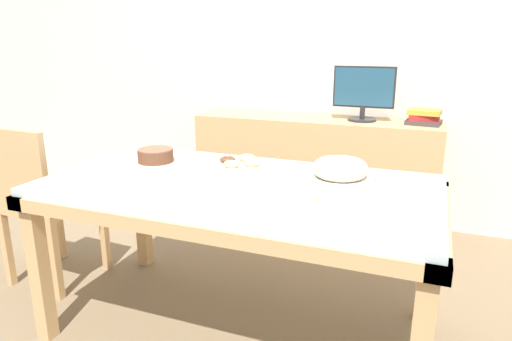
{
  "coord_description": "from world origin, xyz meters",
  "views": [
    {
      "loc": [
        0.8,
        -1.82,
        1.38
      ],
      "look_at": [
        0.08,
        0.0,
        0.83
      ],
      "focal_mm": 32.0,
      "sensor_mm": 36.0,
      "label": 1
    }
  ],
  "objects_px": {
    "computer_monitor": "(364,94)",
    "tealight_left_edge": "(178,184)",
    "tealight_centre": "(317,203)",
    "chair": "(41,199)",
    "plate_stack": "(401,187)",
    "cake_golden_bundt": "(340,170)",
    "tealight_right_edge": "(321,189)",
    "book_stack": "(424,117)",
    "pastry_platter": "(240,163)",
    "cake_chocolate_round": "(156,158)",
    "tealight_near_cakes": "(182,170)"
  },
  "relations": [
    {
      "from": "cake_golden_bundt",
      "to": "tealight_right_edge",
      "type": "xyz_separation_m",
      "value": [
        -0.04,
        -0.21,
        -0.03
      ]
    },
    {
      "from": "computer_monitor",
      "to": "tealight_centre",
      "type": "height_order",
      "value": "computer_monitor"
    },
    {
      "from": "cake_golden_bundt",
      "to": "tealight_near_cakes",
      "type": "relative_size",
      "value": 7.68
    },
    {
      "from": "computer_monitor",
      "to": "tealight_left_edge",
      "type": "distance_m",
      "value": 1.71
    },
    {
      "from": "tealight_near_cakes",
      "to": "tealight_left_edge",
      "type": "distance_m",
      "value": 0.22
    },
    {
      "from": "cake_chocolate_round",
      "to": "tealight_near_cakes",
      "type": "relative_size",
      "value": 7.23
    },
    {
      "from": "cake_chocolate_round",
      "to": "tealight_right_edge",
      "type": "distance_m",
      "value": 0.92
    },
    {
      "from": "cake_golden_bundt",
      "to": "tealight_right_edge",
      "type": "distance_m",
      "value": 0.21
    },
    {
      "from": "chair",
      "to": "book_stack",
      "type": "distance_m",
      "value": 2.46
    },
    {
      "from": "cake_chocolate_round",
      "to": "tealight_near_cakes",
      "type": "xyz_separation_m",
      "value": [
        0.21,
        -0.09,
        -0.02
      ]
    },
    {
      "from": "computer_monitor",
      "to": "book_stack",
      "type": "relative_size",
      "value": 1.75
    },
    {
      "from": "computer_monitor",
      "to": "plate_stack",
      "type": "bearing_deg",
      "value": -74.76
    },
    {
      "from": "tealight_centre",
      "to": "tealight_near_cakes",
      "type": "bearing_deg",
      "value": 163.68
    },
    {
      "from": "chair",
      "to": "tealight_near_cakes",
      "type": "distance_m",
      "value": 0.94
    },
    {
      "from": "tealight_near_cakes",
      "to": "pastry_platter",
      "type": "bearing_deg",
      "value": 44.29
    },
    {
      "from": "tealight_right_edge",
      "to": "tealight_left_edge",
      "type": "height_order",
      "value": "same"
    },
    {
      "from": "book_stack",
      "to": "tealight_left_edge",
      "type": "xyz_separation_m",
      "value": [
        -0.96,
        -1.6,
        -0.11
      ]
    },
    {
      "from": "book_stack",
      "to": "pastry_platter",
      "type": "relative_size",
      "value": 0.8
    },
    {
      "from": "cake_chocolate_round",
      "to": "chair",
      "type": "bearing_deg",
      "value": -169.95
    },
    {
      "from": "cake_golden_bundt",
      "to": "tealight_left_edge",
      "type": "height_order",
      "value": "cake_golden_bundt"
    },
    {
      "from": "chair",
      "to": "tealight_near_cakes",
      "type": "bearing_deg",
      "value": 2.14
    },
    {
      "from": "pastry_platter",
      "to": "tealight_near_cakes",
      "type": "relative_size",
      "value": 7.57
    },
    {
      "from": "computer_monitor",
      "to": "tealight_left_edge",
      "type": "height_order",
      "value": "computer_monitor"
    },
    {
      "from": "tealight_centre",
      "to": "chair",
      "type": "bearing_deg",
      "value": 173.79
    },
    {
      "from": "plate_stack",
      "to": "tealight_right_edge",
      "type": "xyz_separation_m",
      "value": [
        -0.32,
        -0.08,
        -0.02
      ]
    },
    {
      "from": "pastry_platter",
      "to": "tealight_right_edge",
      "type": "xyz_separation_m",
      "value": [
        0.48,
        -0.25,
        -0.0
      ]
    },
    {
      "from": "pastry_platter",
      "to": "chair",
      "type": "bearing_deg",
      "value": -167.74
    },
    {
      "from": "cake_chocolate_round",
      "to": "pastry_platter",
      "type": "xyz_separation_m",
      "value": [
        0.43,
        0.12,
        -0.02
      ]
    },
    {
      "from": "cake_golden_bundt",
      "to": "computer_monitor",
      "type": "bearing_deg",
      "value": 94.31
    },
    {
      "from": "tealight_right_edge",
      "to": "tealight_left_edge",
      "type": "relative_size",
      "value": 1.0
    },
    {
      "from": "plate_stack",
      "to": "book_stack",
      "type": "bearing_deg",
      "value": 88.32
    },
    {
      "from": "chair",
      "to": "plate_stack",
      "type": "relative_size",
      "value": 4.48
    },
    {
      "from": "plate_stack",
      "to": "tealight_left_edge",
      "type": "distance_m",
      "value": 0.95
    },
    {
      "from": "chair",
      "to": "computer_monitor",
      "type": "distance_m",
      "value": 2.17
    },
    {
      "from": "chair",
      "to": "cake_golden_bundt",
      "type": "height_order",
      "value": "chair"
    },
    {
      "from": "computer_monitor",
      "to": "tealight_near_cakes",
      "type": "xyz_separation_m",
      "value": [
        -0.64,
        -1.39,
        -0.25
      ]
    },
    {
      "from": "tealight_near_cakes",
      "to": "tealight_left_edge",
      "type": "height_order",
      "value": "same"
    },
    {
      "from": "computer_monitor",
      "to": "plate_stack",
      "type": "xyz_separation_m",
      "value": [
        0.37,
        -1.36,
        -0.23
      ]
    },
    {
      "from": "tealight_right_edge",
      "to": "tealight_near_cakes",
      "type": "bearing_deg",
      "value": 176.52
    },
    {
      "from": "cake_golden_bundt",
      "to": "tealight_centre",
      "type": "relative_size",
      "value": 7.68
    },
    {
      "from": "chair",
      "to": "tealight_centre",
      "type": "distance_m",
      "value": 1.66
    },
    {
      "from": "cake_golden_bundt",
      "to": "pastry_platter",
      "type": "relative_size",
      "value": 1.02
    },
    {
      "from": "book_stack",
      "to": "tealight_centre",
      "type": "xyz_separation_m",
      "value": [
        -0.33,
        -1.61,
        -0.11
      ]
    },
    {
      "from": "chair",
      "to": "cake_chocolate_round",
      "type": "xyz_separation_m",
      "value": [
        0.7,
        0.12,
        0.28
      ]
    },
    {
      "from": "chair",
      "to": "book_stack",
      "type": "bearing_deg",
      "value": 36.04
    },
    {
      "from": "tealight_right_edge",
      "to": "tealight_near_cakes",
      "type": "xyz_separation_m",
      "value": [
        -0.7,
        0.04,
        0.0
      ]
    },
    {
      "from": "book_stack",
      "to": "pastry_platter",
      "type": "height_order",
      "value": "book_stack"
    },
    {
      "from": "cake_golden_bundt",
      "to": "pastry_platter",
      "type": "distance_m",
      "value": 0.52
    },
    {
      "from": "plate_stack",
      "to": "tealight_centre",
      "type": "relative_size",
      "value": 5.25
    },
    {
      "from": "computer_monitor",
      "to": "cake_chocolate_round",
      "type": "relative_size",
      "value": 1.47
    }
  ]
}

